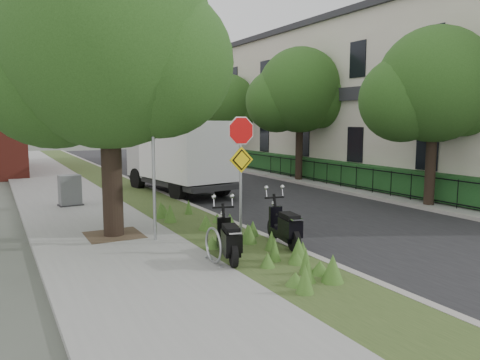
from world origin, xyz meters
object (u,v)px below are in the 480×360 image
object	(u,v)px
sign_assembly	(241,153)
utility_cabinet	(70,191)
scooter_far	(286,230)
box_truck	(180,154)
scooter_near	(230,243)

from	to	relation	value
sign_assembly	utility_cabinet	distance (m)	8.03
sign_assembly	utility_cabinet	world-z (taller)	sign_assembly
scooter_far	box_truck	xyz separation A→B (m)	(0.94, 9.43, 1.19)
sign_assembly	scooter_far	xyz separation A→B (m)	(0.77, -0.86, -1.80)
scooter_near	utility_cabinet	distance (m)	8.76
scooter_far	utility_cabinet	world-z (taller)	utility_cabinet
sign_assembly	box_truck	size ratio (longest dim) A/B	0.53
sign_assembly	utility_cabinet	xyz separation A→B (m)	(-2.94, 7.28, -1.69)
scooter_near	utility_cabinet	size ratio (longest dim) A/B	1.54
scooter_far	utility_cabinet	size ratio (longest dim) A/B	1.62
scooter_far	box_truck	bearing A→B (deg)	84.34
box_truck	scooter_far	bearing A→B (deg)	-95.66
sign_assembly	utility_cabinet	size ratio (longest dim) A/B	2.99
sign_assembly	scooter_near	xyz separation A→B (m)	(-0.95, -1.25, -1.81)
sign_assembly	scooter_near	size ratio (longest dim) A/B	1.94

